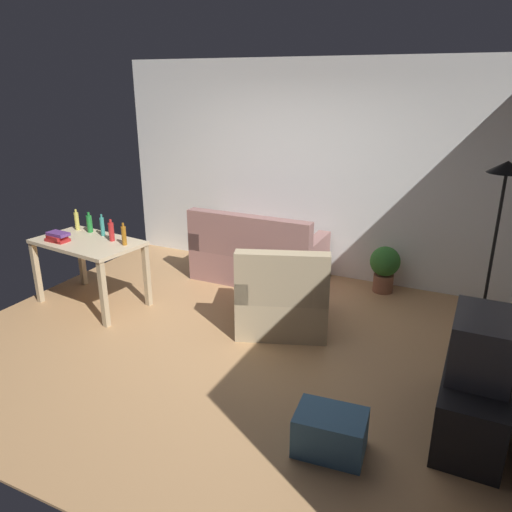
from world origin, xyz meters
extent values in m
cube|color=tan|center=(0.00, 0.00, -0.01)|extent=(5.20, 4.40, 0.02)
cube|color=white|center=(0.00, 2.20, 1.35)|extent=(5.20, 0.10, 2.70)
cube|color=#996B66|center=(-0.40, 1.65, 0.20)|extent=(1.61, 0.84, 0.40)
cube|color=#8C625D|center=(-0.40, 1.31, 0.66)|extent=(1.61, 0.16, 0.52)
cube|color=#926661|center=(0.33, 1.65, 0.51)|extent=(0.16, 0.84, 0.22)
cube|color=#926661|center=(-1.12, 1.65, 0.51)|extent=(0.16, 0.84, 0.22)
cube|color=black|center=(2.25, -0.35, 0.24)|extent=(0.44, 1.10, 0.48)
cube|color=#2D2D33|center=(2.25, -0.35, 0.70)|extent=(0.40, 0.60, 0.44)
cylinder|color=black|center=(2.25, 0.82, 0.01)|extent=(0.26, 0.26, 0.03)
cylinder|color=black|center=(2.25, 0.82, 0.87)|extent=(0.03, 0.03, 1.68)
cone|color=black|center=(2.25, 0.82, 1.76)|extent=(0.32, 0.32, 0.10)
cube|color=#C6B28E|center=(-1.79, 0.13, 0.74)|extent=(1.28, 0.85, 0.04)
cube|color=tan|center=(-2.39, -0.11, 0.36)|extent=(0.07, 0.07, 0.72)
cube|color=tan|center=(-1.28, -0.25, 0.36)|extent=(0.07, 0.07, 0.72)
cube|color=tan|center=(-2.31, 0.51, 0.36)|extent=(0.07, 0.07, 0.72)
cube|color=tan|center=(-1.20, 0.36, 0.36)|extent=(0.07, 0.07, 0.72)
cylinder|color=brown|center=(1.15, 1.90, 0.11)|extent=(0.24, 0.24, 0.22)
sphere|color=#2D6B28|center=(1.15, 1.90, 0.39)|extent=(0.36, 0.36, 0.36)
cube|color=tan|center=(0.37, 0.58, 0.20)|extent=(1.13, 1.10, 0.40)
cube|color=tan|center=(0.49, 0.26, 0.66)|extent=(0.90, 0.46, 0.52)
cube|color=tan|center=(0.72, 0.70, 0.51)|extent=(0.44, 0.84, 0.22)
cube|color=tan|center=(0.02, 0.45, 0.51)|extent=(0.44, 0.84, 0.22)
cube|color=#386084|center=(1.39, -1.02, 0.15)|extent=(0.51, 0.38, 0.30)
cylinder|color=#BCB24C|center=(-2.20, 0.40, 0.87)|extent=(0.05, 0.05, 0.21)
cylinder|color=#BCB24C|center=(-2.20, 0.40, 0.99)|extent=(0.02, 0.02, 0.04)
cylinder|color=#1E722D|center=(-1.99, 0.39, 0.86)|extent=(0.06, 0.06, 0.20)
cylinder|color=#1E722D|center=(-1.99, 0.39, 0.98)|extent=(0.03, 0.03, 0.04)
cylinder|color=teal|center=(-1.76, 0.35, 0.87)|extent=(0.05, 0.05, 0.21)
cylinder|color=teal|center=(-1.76, 0.35, 0.99)|extent=(0.02, 0.02, 0.04)
cylinder|color=#AD2323|center=(-1.54, 0.24, 0.86)|extent=(0.06, 0.06, 0.20)
cylinder|color=#AD2323|center=(-1.54, 0.24, 0.98)|extent=(0.03, 0.03, 0.04)
cylinder|color=#9E6019|center=(-1.32, 0.19, 0.86)|extent=(0.05, 0.05, 0.21)
cylinder|color=#9E6019|center=(-1.32, 0.19, 0.99)|extent=(0.02, 0.02, 0.04)
cube|color=maroon|center=(-2.07, -0.03, 0.78)|extent=(0.26, 0.16, 0.03)
cube|color=maroon|center=(-2.07, -0.03, 0.81)|extent=(0.24, 0.18, 0.04)
cube|color=#593372|center=(-2.06, -0.02, 0.85)|extent=(0.26, 0.15, 0.03)
camera|label=1|loc=(2.13, -3.75, 2.44)|focal=34.56mm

